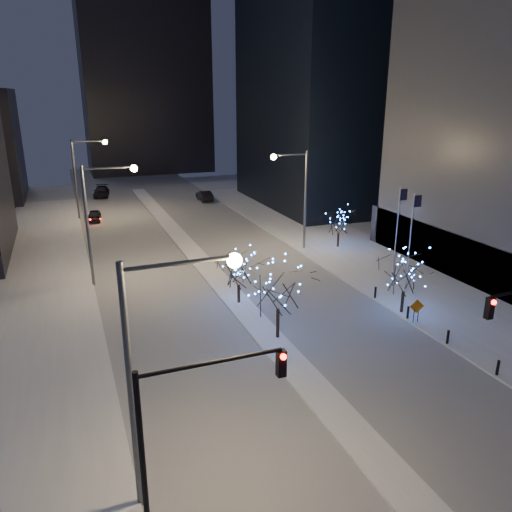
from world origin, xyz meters
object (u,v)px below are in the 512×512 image
street_lamp_w_mid (100,209)px  car_far (101,192)px  holiday_tree_plaza_far (339,222)px  car_near (94,216)px  car_mid (205,196)px  holiday_tree_median_near (278,286)px  street_lamp_east (297,188)px  construction_sign (417,309)px  holiday_tree_plaza_near (405,274)px  street_lamp_w_far (83,168)px  holiday_tree_median_far (238,270)px  traffic_signal_west (187,421)px  street_lamp_w_near (158,351)px

street_lamp_w_mid → car_far: bearing=85.8°
holiday_tree_plaza_far → car_near: bearing=137.1°
car_mid → holiday_tree_plaza_far: (6.37, -28.48, 2.08)m
car_mid → holiday_tree_median_near: bearing=79.4°
street_lamp_east → construction_sign: 19.46m
holiday_tree_plaza_near → car_near: bearing=116.8°
holiday_tree_plaza_near → car_mid: bearing=93.1°
street_lamp_w_far → holiday_tree_median_far: (8.97, -32.97, -3.76)m
traffic_signal_west → car_mid: traffic_signal_west is taller
traffic_signal_west → car_near: bearing=89.8°
traffic_signal_west → car_far: size_ratio=1.30×
street_lamp_east → car_far: 40.07m
holiday_tree_median_far → holiday_tree_plaza_near: (10.47, -5.93, 0.34)m
car_near → holiday_tree_median_far: size_ratio=0.92×
car_mid → street_lamp_w_near: bearing=72.0°
car_near → street_lamp_east: bearing=-40.3°
street_lamp_w_near → street_lamp_w_far: size_ratio=1.00×
street_lamp_w_far → car_far: size_ratio=1.85×
car_far → construction_sign: construction_sign is taller
car_mid → car_far: bearing=-32.5°
traffic_signal_west → holiday_tree_plaza_far: size_ratio=1.70×
street_lamp_w_mid → holiday_tree_plaza_far: bearing=5.0°
holiday_tree_median_far → car_mid: bearing=78.2°
street_lamp_w_far → holiday_tree_plaza_far: bearing=-44.4°
holiday_tree_plaza_near → holiday_tree_plaza_far: holiday_tree_plaza_near is taller
street_lamp_east → holiday_tree_median_far: bearing=-132.5°
traffic_signal_west → car_mid: 60.01m
street_lamp_w_far → construction_sign: 45.36m
street_lamp_east → holiday_tree_plaza_far: street_lamp_east is taller
street_lamp_w_mid → car_mid: (17.04, 30.54, -5.76)m
holiday_tree_median_far → holiday_tree_plaza_near: size_ratio=0.87×
street_lamp_w_mid → holiday_tree_median_far: (8.97, -7.97, -3.76)m
holiday_tree_plaza_near → holiday_tree_plaza_far: (3.97, 15.97, -0.26)m
street_lamp_w_mid → holiday_tree_plaza_near: 24.14m
traffic_signal_west → holiday_tree_plaza_far: (22.91, 29.07, -1.94)m
car_near → traffic_signal_west: bearing=-82.7°
street_lamp_w_far → holiday_tree_plaza_far: 32.98m
street_lamp_east → holiday_tree_plaza_near: street_lamp_east is taller
street_lamp_w_near → holiday_tree_plaza_near: street_lamp_w_near is taller
street_lamp_east → holiday_tree_plaza_far: 5.77m
car_far → traffic_signal_west: bearing=-83.3°
street_lamp_w_near → holiday_tree_median_far: 19.61m
street_lamp_w_mid → holiday_tree_median_far: 12.57m
street_lamp_w_far → holiday_tree_median_near: street_lamp_w_far is taller
car_far → holiday_tree_median_near: bearing=-74.3°
holiday_tree_median_near → holiday_tree_plaza_far: holiday_tree_median_near is taller
car_far → holiday_tree_plaza_near: size_ratio=1.11×
street_lamp_w_near → holiday_tree_median_far: (8.97, 17.03, -3.76)m
traffic_signal_west → car_mid: (16.54, 57.55, -4.02)m
car_mid → street_lamp_east: bearing=93.2°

